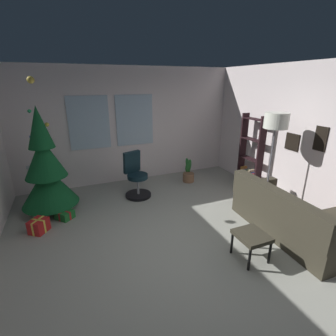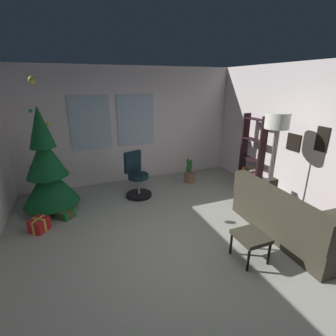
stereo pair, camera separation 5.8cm
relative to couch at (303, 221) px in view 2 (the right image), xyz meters
The scene contains 12 objects.
ground_plane 1.99m from the couch, 167.72° to the left, with size 5.31×6.17×0.10m, color #9C9D91.
wall_back_with_windows 4.19m from the couch, 118.64° to the left, with size 5.31×0.12×2.75m.
wall_right_with_frames 1.41m from the couch, 27.99° to the left, with size 0.12×6.17×2.75m.
couch is the anchor object (origin of this frame).
footstool 1.17m from the couch, behind, with size 0.41×0.44×0.40m.
holiday_tree 4.57m from the couch, 146.81° to the left, with size 1.03×1.03×2.49m.
gift_box_red 4.36m from the couch, 156.17° to the left, with size 0.36×0.36×0.23m.
gift_box_green 4.14m from the couch, 150.05° to the left, with size 0.37×0.38×0.16m.
office_chair 3.25m from the couch, 129.69° to the left, with size 0.56×0.58×0.99m.
bookshelf 2.07m from the couch, 75.12° to the left, with size 0.18×0.64×1.72m.
floor_lamp 1.68m from the couch, 82.13° to the left, with size 0.43×0.43×1.88m.
potted_plant 2.90m from the couch, 102.64° to the left, with size 0.28×0.35×0.60m.
Camera 2 is at (-1.40, -2.85, 2.40)m, focal length 26.54 mm.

